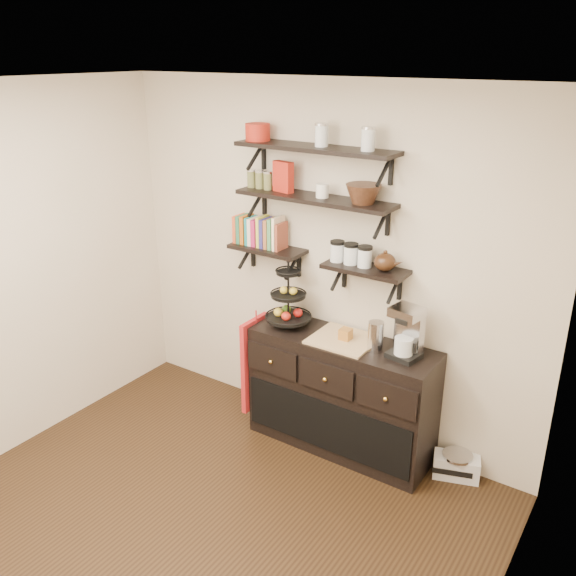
{
  "coord_description": "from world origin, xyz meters",
  "views": [
    {
      "loc": [
        2.19,
        -2.01,
        2.87
      ],
      "look_at": [
        0.09,
        1.15,
        1.38
      ],
      "focal_mm": 38.0,
      "sensor_mm": 36.0,
      "label": 1
    }
  ],
  "objects": [
    {
      "name": "fruit_stand",
      "position": [
        -0.15,
        1.52,
        1.08
      ],
      "size": [
        0.35,
        0.35,
        0.51
      ],
      "rotation": [
        0.0,
        0.0,
        0.12
      ],
      "color": "black",
      "rests_on": "sideboard"
    },
    {
      "name": "cookbooks",
      "position": [
        -0.47,
        1.63,
        1.57
      ],
      "size": [
        0.43,
        0.15,
        0.26
      ],
      "color": "#D34C23",
      "rests_on": "shelf_low_left"
    },
    {
      "name": "candle",
      "position": [
        0.34,
        1.51,
        0.96
      ],
      "size": [
        0.08,
        0.08,
        0.08
      ],
      "primitive_type": "cube",
      "color": "#996023",
      "rests_on": "sideboard"
    },
    {
      "name": "walnut_bowl",
      "position": [
        0.38,
        1.61,
        1.96
      ],
      "size": [
        0.24,
        0.24,
        0.13
      ],
      "primitive_type": null,
      "color": "black",
      "rests_on": "shelf_mid"
    },
    {
      "name": "floor",
      "position": [
        0.0,
        0.0,
        0.0
      ],
      "size": [
        3.5,
        3.5,
        0.0
      ],
      "primitive_type": "plane",
      "color": "black",
      "rests_on": "ground"
    },
    {
      "name": "red_pot",
      "position": [
        -0.48,
        1.61,
        2.31
      ],
      "size": [
        0.18,
        0.18,
        0.12
      ],
      "primitive_type": "cylinder",
      "color": "#A42012",
      "rests_on": "shelf_top"
    },
    {
      "name": "coffee_maker",
      "position": [
        0.8,
        1.54,
        1.08
      ],
      "size": [
        0.23,
        0.23,
        0.37
      ],
      "rotation": [
        0.0,
        0.0,
        -0.18
      ],
      "color": "black",
      "rests_on": "sideboard"
    },
    {
      "name": "back_wall",
      "position": [
        0.0,
        1.75,
        1.35
      ],
      "size": [
        3.5,
        0.02,
        2.7
      ],
      "primitive_type": "cube",
      "color": "beige",
      "rests_on": "ground"
    },
    {
      "name": "thermal_carafe",
      "position": [
        0.59,
        1.49,
        1.01
      ],
      "size": [
        0.11,
        0.11,
        0.22
      ],
      "primitive_type": "cylinder",
      "color": "silver",
      "rests_on": "sideboard"
    },
    {
      "name": "shelf_mid",
      "position": [
        0.0,
        1.62,
        1.88
      ],
      "size": [
        1.2,
        0.27,
        0.23
      ],
      "color": "black",
      "rests_on": "back_wall"
    },
    {
      "name": "teapot",
      "position": [
        0.56,
        1.63,
        1.52
      ],
      "size": [
        0.21,
        0.17,
        0.15
      ],
      "primitive_type": null,
      "rotation": [
        0.0,
        0.0,
        0.1
      ],
      "color": "#341D0F",
      "rests_on": "shelf_low_right"
    },
    {
      "name": "shelf_top",
      "position": [
        0.0,
        1.62,
        2.23
      ],
      "size": [
        1.2,
        0.27,
        0.23
      ],
      "color": "black",
      "rests_on": "back_wall"
    },
    {
      "name": "ceiling",
      "position": [
        0.0,
        0.0,
        2.7
      ],
      "size": [
        3.5,
        3.5,
        0.02
      ],
      "primitive_type": "cube",
      "color": "white",
      "rests_on": "back_wall"
    },
    {
      "name": "shelf_low_left",
      "position": [
        -0.42,
        1.63,
        1.43
      ],
      "size": [
        0.6,
        0.25,
        0.23
      ],
      "color": "black",
      "rests_on": "back_wall"
    },
    {
      "name": "recipe_box",
      "position": [
        -0.26,
        1.61,
        2.01
      ],
      "size": [
        0.17,
        0.09,
        0.22
      ],
      "primitive_type": "cube",
      "rotation": [
        0.0,
        0.0,
        -0.21
      ],
      "color": "#A42012",
      "rests_on": "shelf_mid"
    },
    {
      "name": "right_wall",
      "position": [
        1.75,
        0.0,
        1.35
      ],
      "size": [
        0.02,
        3.5,
        2.7
      ],
      "primitive_type": "cube",
      "color": "beige",
      "rests_on": "ground"
    },
    {
      "name": "shelf_low_right",
      "position": [
        0.42,
        1.63,
        1.43
      ],
      "size": [
        0.6,
        0.25,
        0.23
      ],
      "color": "black",
      "rests_on": "back_wall"
    },
    {
      "name": "glass_canisters",
      "position": [
        0.3,
        1.63,
        1.51
      ],
      "size": [
        0.32,
        0.1,
        0.13
      ],
      "color": "silver",
      "rests_on": "shelf_low_right"
    },
    {
      "name": "ramekins",
      "position": [
        0.07,
        1.61,
        1.95
      ],
      "size": [
        0.09,
        0.09,
        0.1
      ],
      "primitive_type": "cylinder",
      "color": "white",
      "rests_on": "shelf_mid"
    },
    {
      "name": "apron",
      "position": [
        -0.4,
        1.41,
        0.54
      ],
      "size": [
        0.04,
        0.33,
        0.76
      ],
      "primitive_type": "cube",
      "color": "#A41F11",
      "rests_on": "sideboard"
    },
    {
      "name": "sideboard",
      "position": [
        0.33,
        1.51,
        0.45
      ],
      "size": [
        1.4,
        0.5,
        0.92
      ],
      "color": "black",
      "rests_on": "floor"
    },
    {
      "name": "radio",
      "position": [
        1.21,
        1.64,
        0.09
      ],
      "size": [
        0.35,
        0.27,
        0.19
      ],
      "rotation": [
        0.0,
        0.0,
        0.33
      ],
      "color": "silver",
      "rests_on": "floor"
    }
  ]
}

